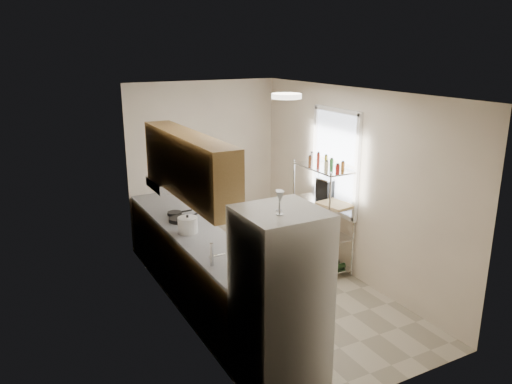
% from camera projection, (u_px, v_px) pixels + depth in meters
% --- Properties ---
extents(room, '(2.52, 4.42, 2.62)m').
position_uv_depth(room, '(272.00, 197.00, 6.21)').
color(room, '#BBB097').
rests_on(room, ground).
extents(counter_run, '(0.63, 3.51, 0.90)m').
position_uv_depth(counter_run, '(193.00, 261.00, 6.40)').
color(counter_run, '#9F7944').
rests_on(counter_run, ground).
extents(upper_cabinets, '(0.33, 2.20, 0.72)m').
position_uv_depth(upper_cabinets, '(188.00, 165.00, 5.68)').
color(upper_cabinets, '#9F7944').
rests_on(upper_cabinets, room).
extents(range_hood, '(0.50, 0.60, 0.12)m').
position_uv_depth(range_hood, '(171.00, 183.00, 6.49)').
color(range_hood, '#B7BABC').
rests_on(range_hood, room).
extents(window, '(0.06, 1.00, 1.46)m').
position_uv_depth(window, '(335.00, 162.00, 7.00)').
color(window, white).
rests_on(window, room).
extents(bakers_rack, '(0.45, 0.90, 1.73)m').
position_uv_depth(bakers_rack, '(324.00, 195.00, 6.97)').
color(bakers_rack, silver).
rests_on(bakers_rack, ground).
extents(ceiling_dome, '(0.34, 0.34, 0.05)m').
position_uv_depth(ceiling_dome, '(287.00, 96.00, 5.60)').
color(ceiling_dome, white).
rests_on(ceiling_dome, room).
extents(refrigerator, '(0.72, 0.72, 1.75)m').
position_uv_depth(refrigerator, '(280.00, 301.00, 4.54)').
color(refrigerator, white).
rests_on(refrigerator, ground).
extents(wine_glass_a, '(0.06, 0.06, 0.18)m').
position_uv_depth(wine_glass_a, '(279.00, 200.00, 4.26)').
color(wine_glass_a, silver).
rests_on(wine_glass_a, refrigerator).
extents(wine_glass_b, '(0.07, 0.07, 0.21)m').
position_uv_depth(wine_glass_b, '(280.00, 203.00, 4.15)').
color(wine_glass_b, silver).
rests_on(wine_glass_b, refrigerator).
extents(rice_cooker, '(0.24, 0.24, 0.20)m').
position_uv_depth(rice_cooker, '(188.00, 225.00, 6.12)').
color(rice_cooker, silver).
rests_on(rice_cooker, counter_run).
extents(frying_pan_large, '(0.38, 0.38, 0.05)m').
position_uv_depth(frying_pan_large, '(180.00, 219.00, 6.53)').
color(frying_pan_large, black).
rests_on(frying_pan_large, counter_run).
extents(frying_pan_small, '(0.21, 0.21, 0.04)m').
position_uv_depth(frying_pan_small, '(175.00, 213.00, 6.79)').
color(frying_pan_small, black).
rests_on(frying_pan_small, counter_run).
extents(cutting_board, '(0.42, 0.50, 0.03)m').
position_uv_depth(cutting_board, '(336.00, 205.00, 6.82)').
color(cutting_board, tan).
rests_on(cutting_board, bakers_rack).
extents(espresso_machine, '(0.20, 0.26, 0.28)m').
position_uv_depth(espresso_machine, '(325.00, 188.00, 7.16)').
color(espresso_machine, black).
rests_on(espresso_machine, bakers_rack).
extents(storage_bag, '(0.13, 0.15, 0.14)m').
position_uv_depth(storage_bag, '(301.00, 222.00, 7.32)').
color(storage_bag, '#973212').
rests_on(storage_bag, bakers_rack).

